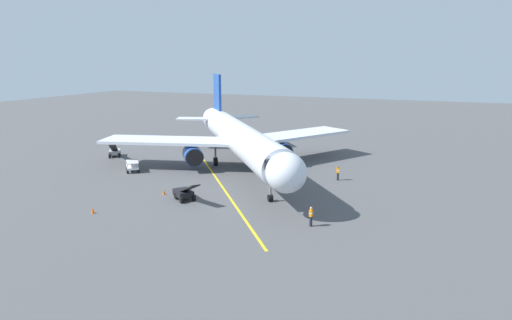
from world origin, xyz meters
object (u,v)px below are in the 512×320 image
object	(u,v)px
belt_loader_portside	(115,152)
belt_loader_starboard_side	(184,193)
ground_crew_loader	(338,173)
airplane	(239,138)
safety_cone_nose_left	(183,194)
safety_cone_wing_port	(93,210)
safety_cone_nose_right	(164,192)
baggage_cart_near_nose	(133,166)
ground_crew_marshaller	(311,216)
ground_crew_wing_walker	(265,149)

from	to	relation	value
belt_loader_portside	belt_loader_starboard_side	distance (m)	24.22
ground_crew_loader	airplane	bearing A→B (deg)	-2.44
safety_cone_nose_left	safety_cone_wing_port	size ratio (longest dim) A/B	1.00
belt_loader_portside	safety_cone_wing_port	size ratio (longest dim) A/B	8.03
belt_loader_starboard_side	safety_cone_nose_right	world-z (taller)	belt_loader_starboard_side
baggage_cart_near_nose	safety_cone_nose_right	xyz separation A→B (m)	(-9.20, 6.84, -0.38)
ground_crew_marshaller	safety_cone_nose_left	world-z (taller)	ground_crew_marshaller
ground_crew_marshaller	safety_cone_nose_left	bearing A→B (deg)	-11.48
ground_crew_wing_walker	safety_cone_nose_right	size ratio (longest dim) A/B	3.11
ground_crew_loader	baggage_cart_near_nose	bearing A→B (deg)	12.79
belt_loader_portside	safety_cone_nose_right	distance (m)	21.40
ground_crew_wing_walker	ground_crew_loader	world-z (taller)	same
safety_cone_nose_right	belt_loader_starboard_side	bearing A→B (deg)	165.72
ground_crew_wing_walker	safety_cone_nose_left	distance (m)	22.18
belt_loader_portside	belt_loader_starboard_side	xyz separation A→B (m)	(-19.98, 13.69, 0.00)
baggage_cart_near_nose	ground_crew_wing_walker	bearing A→B (deg)	-127.92
belt_loader_portside	baggage_cart_near_nose	bearing A→B (deg)	142.07
ground_crew_marshaller	safety_cone_wing_port	xyz separation A→B (m)	(19.28, 4.49, -0.61)
ground_crew_loader	belt_loader_starboard_side	xyz separation A→B (m)	(12.57, 13.20, -0.17)
ground_crew_loader	safety_cone_wing_port	bearing A→B (deg)	47.59
airplane	ground_crew_marshaller	distance (m)	21.40
ground_crew_marshaller	ground_crew_loader	bearing A→B (deg)	-85.96
ground_crew_marshaller	baggage_cart_near_nose	size ratio (longest dim) A/B	0.59
ground_crew_loader	belt_loader_portside	world-z (taller)	belt_loader_portside
belt_loader_starboard_side	baggage_cart_near_nose	bearing A→B (deg)	-32.00
baggage_cart_near_nose	belt_loader_starboard_side	distance (m)	14.33
belt_loader_portside	safety_cone_nose_left	size ratio (longest dim) A/B	8.03
ground_crew_wing_walker	safety_cone_wing_port	world-z (taller)	ground_crew_wing_walker
belt_loader_portside	ground_crew_marshaller	bearing A→B (deg)	154.69
ground_crew_marshaller	belt_loader_starboard_side	size ratio (longest dim) A/B	0.39
safety_cone_nose_right	ground_crew_wing_walker	bearing A→B (deg)	-96.94
ground_crew_loader	safety_cone_nose_right	bearing A→B (deg)	38.74
belt_loader_portside	safety_cone_nose_left	distance (m)	23.32
safety_cone_nose_left	belt_loader_starboard_side	bearing A→B (deg)	132.64
belt_loader_portside	belt_loader_starboard_side	world-z (taller)	same
ground_crew_marshaller	safety_cone_nose_left	xyz separation A→B (m)	(14.29, -2.90, -0.61)
ground_crew_wing_walker	belt_loader_starboard_side	distance (m)	22.86
airplane	ground_crew_wing_walker	bearing A→B (deg)	-89.90
baggage_cart_near_nose	belt_loader_portside	xyz separation A→B (m)	(7.83, -6.10, 0.06)
belt_loader_portside	belt_loader_starboard_side	size ratio (longest dim) A/B	1.01
safety_cone_wing_port	safety_cone_nose_right	bearing A→B (deg)	-109.66
ground_crew_loader	baggage_cart_near_nose	xyz separation A→B (m)	(24.72, 5.61, -0.23)
baggage_cart_near_nose	belt_loader_portside	size ratio (longest dim) A/B	0.65
ground_crew_loader	safety_cone_wing_port	distance (m)	26.97
ground_crew_wing_walker	belt_loader_portside	bearing A→B (deg)	24.92
ground_crew_loader	belt_loader_portside	distance (m)	32.56
safety_cone_wing_port	airplane	bearing A→B (deg)	-104.71
baggage_cart_near_nose	ground_crew_loader	bearing A→B (deg)	-167.21
ground_crew_loader	safety_cone_wing_port	world-z (taller)	ground_crew_loader
belt_loader_portside	safety_cone_nose_left	world-z (taller)	belt_loader_portside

